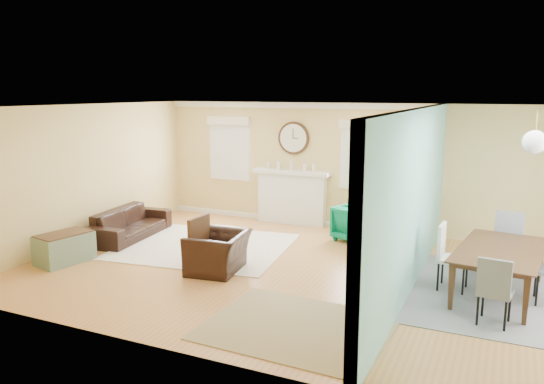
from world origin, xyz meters
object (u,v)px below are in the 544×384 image
Objects in this scene: eames_chair at (218,252)px; credenza at (407,234)px; sofa at (130,223)px; green_chair at (357,223)px; dining_table at (502,273)px.

credenza is at bearing 120.38° from eames_chair.
sofa is 2.77m from eames_chair.
sofa is 2.02× the size of eames_chair.
sofa is 1.23× the size of credenza.
sofa is 5.27m from credenza.
green_chair is 0.39× the size of dining_table.
credenza is at bearing 57.59° from dining_table.
green_chair reaches higher than dining_table.
eames_chair is at bearing -117.61° from sofa.
credenza is 1.99m from dining_table.
sofa is at bearing 43.14° from green_chair.
sofa is 1.01× the size of dining_table.
green_chair is 3.21m from dining_table.
credenza is (1.06, -0.62, 0.06)m from green_chair.
credenza reaches higher than sofa.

